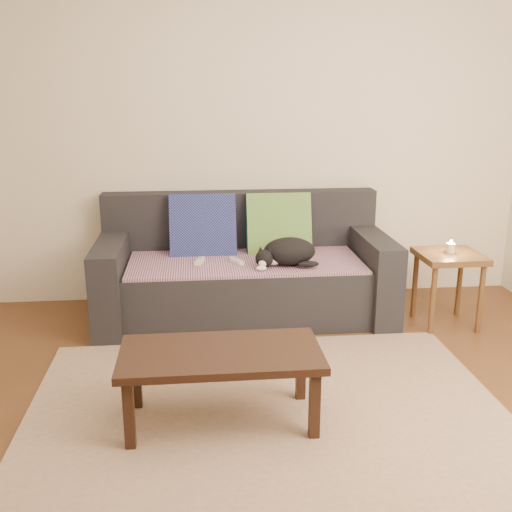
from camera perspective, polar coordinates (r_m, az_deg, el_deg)
The scene contains 13 objects.
ground at distance 3.12m, azimuth 1.40°, elevation -15.88°, with size 4.50×4.50×0.00m, color brown.
back_wall at distance 4.66m, azimuth -1.66°, elevation 11.58°, with size 4.50×0.04×2.60m, color beige.
sofa at distance 4.43m, azimuth -1.14°, elevation -1.72°, with size 2.10×0.94×0.87m.
throw_blanket at distance 4.30m, azimuth -1.05°, elevation -0.55°, with size 1.66×0.74×0.02m, color #402B50.
cushion_navy at distance 4.49m, azimuth -5.09°, elevation 2.72°, with size 0.49×0.12×0.49m, color #131149.
cushion_green at distance 4.53m, azimuth 2.16°, elevation 2.89°, with size 0.49×0.12×0.49m, color #0C524D.
cat at distance 4.17m, azimuth 2.99°, elevation 0.37°, with size 0.47×0.36×0.19m.
wii_remote_a at distance 4.23m, azimuth -1.86°, elevation -0.51°, with size 0.15×0.04×0.03m, color white.
wii_remote_b at distance 4.24m, azimuth -5.41°, elevation -0.50°, with size 0.15×0.04×0.03m, color white.
side_table at distance 4.39m, azimuth 17.90°, elevation -0.91°, with size 0.42×0.42×0.53m.
candle at distance 4.36m, azimuth 18.04°, elevation 0.73°, with size 0.06×0.06×0.09m.
rug at distance 3.25m, azimuth 1.06°, elevation -14.41°, with size 2.50×1.80×0.01m, color tan.
coffee_table at distance 2.99m, azimuth -3.37°, elevation -9.86°, with size 0.99×0.49×0.40m.
Camera 1 is at (-0.35, -2.64, 1.63)m, focal length 42.00 mm.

